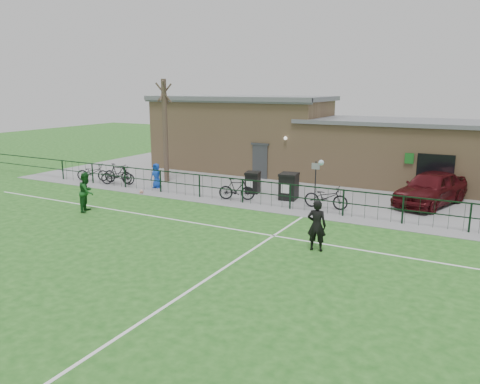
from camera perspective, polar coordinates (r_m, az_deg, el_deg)
The scene contains 21 objects.
ground at distance 15.64m, azimuth -8.90°, elevation -8.20°, with size 90.00×90.00×0.00m, color #1E5719.
paving_strip at distance 27.17m, azimuth 8.62°, elevation 0.79°, with size 34.00×13.00×0.02m, color gray.
pitch_line_touch at distance 22.03m, azimuth 3.49°, elevation -1.89°, with size 28.00×0.10×0.01m, color white.
pitch_line_mid at distance 18.79m, azimuth -1.47°, elevation -4.45°, with size 28.00×0.10×0.01m, color white.
pitch_line_perp at distance 14.58m, azimuth -2.55°, elevation -9.62°, with size 0.10×16.00×0.01m, color white.
perimeter_fence at distance 22.06m, azimuth 3.74°, elevation -0.27°, with size 28.00×0.10×1.20m, color black.
bare_tree at distance 27.95m, azimuth -9.11°, elevation 7.31°, with size 0.30×0.30×6.00m, color #48362B.
wheelie_bin_left at distance 24.87m, azimuth 1.57°, elevation 1.08°, with size 0.69×0.78×1.04m, color black.
wheelie_bin_right at distance 23.52m, azimuth 5.97°, elevation 0.60°, with size 0.82×0.93×1.24m, color black.
sign_post at distance 23.17m, azimuth 9.17°, elevation 1.27°, with size 0.06×0.06×2.00m, color black.
car_maroon at distance 24.02m, azimuth 22.24°, elevation 0.44°, with size 1.93×4.80×1.63m, color #480C11.
bicycle_a at distance 29.45m, azimuth -17.52°, elevation 2.29°, with size 0.68×1.94×1.02m, color black.
bicycle_b at distance 28.28m, azimuth -14.64°, elevation 2.20°, with size 0.54×1.92×1.15m, color black.
bicycle_c at distance 27.92m, azimuth -14.69°, elevation 1.96°, with size 0.69×1.99×1.05m, color black.
bicycle_d at distance 23.29m, azimuth -0.40°, elevation 0.35°, with size 0.51×1.81×1.09m, color black.
bicycle_e at distance 21.99m, azimuth 10.45°, elevation -0.62°, with size 0.71×2.05×1.07m, color black.
spectator_child at distance 26.50m, azimuth -10.17°, elevation 1.98°, with size 0.67×0.44×1.38m, color #1341BA.
goalkeeper_kick at distance 16.33m, azimuth 9.34°, elevation -3.86°, with size 1.41×3.39×2.69m.
outfield_player at distance 22.28m, azimuth -18.20°, elevation 0.01°, with size 0.87×0.68×1.78m, color #17521D.
ball_ground at distance 25.39m, azimuth -11.93°, elevation 0.06°, with size 0.21×0.21×0.21m, color silver.
clubhouse at distance 29.90m, azimuth 9.16°, elevation 6.15°, with size 24.25×5.40×4.96m.
Camera 1 is at (9.02, -11.52, 5.53)m, focal length 35.00 mm.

